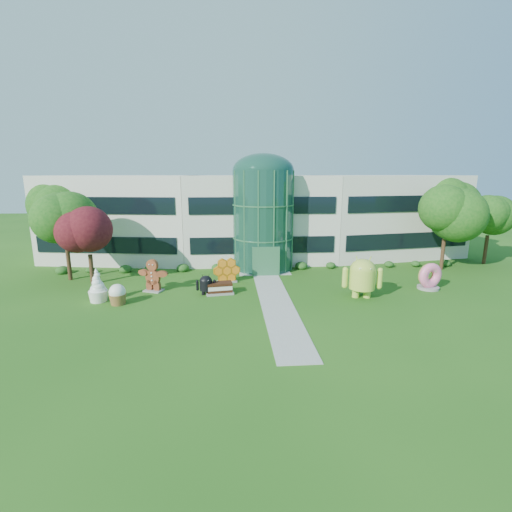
{
  "coord_description": "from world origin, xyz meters",
  "views": [
    {
      "loc": [
        -3.56,
        -24.87,
        9.5
      ],
      "look_at": [
        -1.17,
        6.0,
        2.6
      ],
      "focal_mm": 26.0,
      "sensor_mm": 36.0,
      "label": 1
    }
  ],
  "objects_px": {
    "android_black": "(206,284)",
    "gingerbread": "(153,275)",
    "donut": "(429,276)",
    "android_green": "(362,275)"
  },
  "relations": [
    {
      "from": "donut",
      "to": "android_black",
      "type": "bearing_deg",
      "value": 166.57
    },
    {
      "from": "android_green",
      "to": "gingerbread",
      "type": "bearing_deg",
      "value": 179.7
    },
    {
      "from": "android_black",
      "to": "donut",
      "type": "relative_size",
      "value": 0.81
    },
    {
      "from": "android_black",
      "to": "gingerbread",
      "type": "xyz_separation_m",
      "value": [
        -4.38,
        1.24,
        0.44
      ]
    },
    {
      "from": "android_black",
      "to": "gingerbread",
      "type": "distance_m",
      "value": 4.57
    },
    {
      "from": "android_green",
      "to": "android_black",
      "type": "height_order",
      "value": "android_green"
    },
    {
      "from": "gingerbread",
      "to": "donut",
      "type": "bearing_deg",
      "value": 18.47
    },
    {
      "from": "donut",
      "to": "android_green",
      "type": "bearing_deg",
      "value": -178.86
    },
    {
      "from": "android_green",
      "to": "gingerbread",
      "type": "distance_m",
      "value": 16.81
    },
    {
      "from": "android_black",
      "to": "donut",
      "type": "bearing_deg",
      "value": -2.75
    }
  ]
}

